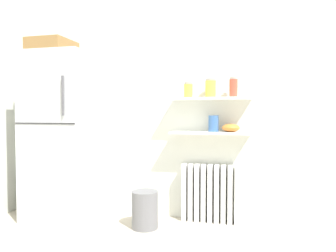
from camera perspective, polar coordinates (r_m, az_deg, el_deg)
name	(u,v)px	position (r m, az deg, el deg)	size (l,w,h in m)	color
back_wall	(198,102)	(3.65, 5.24, 4.17)	(7.04, 0.10, 2.60)	silver
refrigerator	(62,133)	(3.83, -18.24, -1.19)	(0.71, 0.67, 2.00)	#B7BABF
radiator	(210,193)	(3.60, 7.46, -11.67)	(0.62, 0.12, 0.62)	white
wall_shelf_lower	(210,133)	(3.47, 7.46, -1.20)	(0.86, 0.22, 0.03)	white
wall_shelf_upper	(210,99)	(3.47, 7.49, 4.81)	(0.86, 0.22, 0.03)	white
storage_jar_0	(188,90)	(3.51, 3.60, 6.32)	(0.09, 0.09, 0.16)	yellow
storage_jar_1	(211,88)	(3.48, 7.50, 6.61)	(0.11, 0.11, 0.20)	yellow
storage_jar_2	(233,87)	(3.46, 11.46, 6.68)	(0.08, 0.08, 0.21)	#C64C38
vase	(213,124)	(3.46, 8.01, 0.43)	(0.11, 0.11, 0.17)	#38609E
shelf_bowl	(231,128)	(3.45, 11.00, -0.33)	(0.19, 0.19, 0.09)	orange
trash_bin	(145,210)	(3.43, -4.10, -14.48)	(0.27, 0.27, 0.38)	slate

